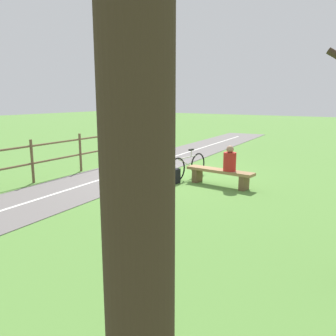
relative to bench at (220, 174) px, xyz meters
name	(u,v)px	position (x,y,z in m)	size (l,w,h in m)	color
ground_plane	(164,173)	(2.26, -0.52, -0.34)	(80.00, 80.00, 0.00)	#548438
paved_path	(47,197)	(3.22, 3.48, -0.33)	(2.49, 36.00, 0.02)	#66605E
path_centre_line	(47,196)	(3.22, 3.48, -0.32)	(0.10, 32.00, 0.00)	silver
bench	(220,174)	(0.00, 0.00, 0.00)	(2.06, 0.57, 0.48)	#937047
person_seated	(230,160)	(-0.30, 0.03, 0.44)	(0.39, 0.39, 0.72)	#B2231E
bicycle	(188,166)	(1.21, -0.29, 0.05)	(0.25, 1.83, 0.92)	black
backpack	(174,176)	(1.28, 0.43, -0.12)	(0.33, 0.30, 0.43)	black
fence_roadside	(58,153)	(4.84, 1.68, 0.42)	(0.42, 9.93, 1.30)	brown
tree_far_right	(127,206)	(-3.21, 8.07, 1.76)	(1.58, 1.75, 4.31)	#38281E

